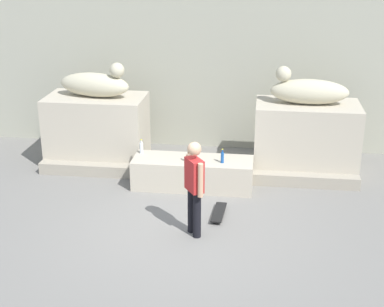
# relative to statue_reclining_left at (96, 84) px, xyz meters

# --- Properties ---
(ground_plane) EXTENTS (40.00, 40.00, 0.00)m
(ground_plane) POSITION_rel_statue_reclining_left_xyz_m (2.25, -2.96, -1.82)
(ground_plane) COLOR slate
(facade_wall) EXTENTS (11.50, 0.60, 5.28)m
(facade_wall) POSITION_rel_statue_reclining_left_xyz_m (2.25, 1.66, 0.82)
(facade_wall) COLOR #A6A693
(facade_wall) RESTS_ON ground_plane
(pedestal_left) EXTENTS (2.15, 1.22, 1.54)m
(pedestal_left) POSITION_rel_statue_reclining_left_xyz_m (-0.04, 0.01, -1.05)
(pedestal_left) COLOR #B7AD99
(pedestal_left) RESTS_ON ground_plane
(pedestal_right) EXTENTS (2.15, 1.22, 1.54)m
(pedestal_right) POSITION_rel_statue_reclining_left_xyz_m (4.54, 0.01, -1.05)
(pedestal_right) COLOR #B7AD99
(pedestal_right) RESTS_ON ground_plane
(statue_reclining_left) EXTENTS (1.67, 0.83, 0.78)m
(statue_reclining_left) POSITION_rel_statue_reclining_left_xyz_m (0.00, 0.00, 0.00)
(statue_reclining_left) COLOR beige
(statue_reclining_left) RESTS_ON pedestal_left
(statue_reclining_right) EXTENTS (1.61, 0.60, 0.78)m
(statue_reclining_right) POSITION_rel_statue_reclining_left_xyz_m (4.50, 0.01, 0.00)
(statue_reclining_right) COLOR beige
(statue_reclining_right) RESTS_ON pedestal_right
(ledge_block) EXTENTS (2.42, 0.80, 0.60)m
(ledge_block) POSITION_rel_statue_reclining_left_xyz_m (2.25, -1.07, -1.52)
(ledge_block) COLOR #B7AD99
(ledge_block) RESTS_ON ground_plane
(skater) EXTENTS (0.37, 0.47, 1.67)m
(skater) POSITION_rel_statue_reclining_left_xyz_m (2.53, -3.03, -0.90)
(skater) COLOR black
(skater) RESTS_ON ground_plane
(skateboard) EXTENTS (0.24, 0.81, 0.08)m
(skateboard) POSITION_rel_statue_reclining_left_xyz_m (2.89, -2.29, -1.75)
(skateboard) COLOR black
(skateboard) RESTS_ON ground_plane
(bottle_blue) EXTENTS (0.06, 0.06, 0.29)m
(bottle_blue) POSITION_rel_statue_reclining_left_xyz_m (2.85, -1.19, -1.10)
(bottle_blue) COLOR #194C99
(bottle_blue) RESTS_ON ledge_block
(bottle_brown) EXTENTS (0.07, 0.07, 0.33)m
(bottle_brown) POSITION_rel_statue_reclining_left_xyz_m (2.20, -1.26, -1.08)
(bottle_brown) COLOR #593314
(bottle_brown) RESTS_ON ledge_block
(bottle_clear) EXTENTS (0.07, 0.07, 0.30)m
(bottle_clear) POSITION_rel_statue_reclining_left_xyz_m (1.16, -0.88, -1.09)
(bottle_clear) COLOR silver
(bottle_clear) RESTS_ON ledge_block
(stair_step) EXTENTS (6.73, 0.50, 0.25)m
(stair_step) POSITION_rel_statue_reclining_left_xyz_m (2.25, -0.62, -1.70)
(stair_step) COLOR gray
(stair_step) RESTS_ON ground_plane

